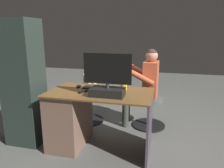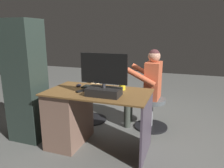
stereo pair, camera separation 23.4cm
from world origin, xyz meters
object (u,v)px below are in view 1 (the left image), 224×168
object	(u,v)px
monitor	(107,83)
computer_mouse	(79,86)
keyboard	(100,88)
teddy_bear	(88,84)
visitor_chair	(149,110)
desk	(76,116)
tv_remote	(84,92)
office_chair_teddy	(89,106)
person	(145,82)
cup	(124,86)

from	to	relation	value
monitor	computer_mouse	world-z (taller)	monitor
keyboard	teddy_bear	world-z (taller)	teddy_bear
monitor	teddy_bear	bearing A→B (deg)	-57.34
teddy_bear	visitor_chair	size ratio (longest dim) A/B	0.67
desk	computer_mouse	distance (m)	0.39
keyboard	tv_remote	xyz separation A→B (m)	(0.13, 0.20, -0.00)
office_chair_teddy	monitor	bearing A→B (deg)	123.00
office_chair_teddy	teddy_bear	xyz separation A→B (m)	(0.00, -0.01, 0.35)
tv_remote	computer_mouse	bearing A→B (deg)	-29.23
keyboard	visitor_chair	size ratio (longest dim) A/B	0.84
office_chair_teddy	keyboard	bearing A→B (deg)	122.54
desk	teddy_bear	world-z (taller)	teddy_bear
desk	monitor	bearing A→B (deg)	164.01
person	visitor_chair	bearing A→B (deg)	-176.99
desk	keyboard	bearing A→B (deg)	-155.34
keyboard	person	bearing A→B (deg)	-127.40
monitor	computer_mouse	size ratio (longest dim) A/B	5.55
desk	tv_remote	distance (m)	0.39
cup	monitor	bearing A→B (deg)	67.39
keyboard	office_chair_teddy	size ratio (longest dim) A/B	0.87
monitor	teddy_bear	distance (m)	1.08
cup	person	world-z (taller)	person
keyboard	visitor_chair	bearing A→B (deg)	-131.52
computer_mouse	visitor_chair	world-z (taller)	computer_mouse
monitor	cup	size ratio (longest dim) A/B	5.68
cup	visitor_chair	distance (m)	0.85
desk	keyboard	xyz separation A→B (m)	(-0.28, -0.13, 0.36)
desk	keyboard	world-z (taller)	keyboard
keyboard	teddy_bear	xyz separation A→B (m)	(0.39, -0.62, -0.13)
tv_remote	office_chair_teddy	size ratio (longest dim) A/B	0.31
cup	visitor_chair	size ratio (longest dim) A/B	0.19
computer_mouse	tv_remote	size ratio (longest dim) A/B	0.64
monitor	teddy_bear	size ratio (longest dim) A/B	1.61
monitor	person	distance (m)	0.99
computer_mouse	visitor_chair	size ratio (longest dim) A/B	0.19
keyboard	teddy_bear	distance (m)	0.74
office_chair_teddy	visitor_chair	size ratio (longest dim) A/B	0.97
desk	office_chair_teddy	xyz separation A→B (m)	(0.11, -0.74, -0.12)
teddy_bear	desk	bearing A→B (deg)	98.01
keyboard	cup	size ratio (longest dim) A/B	4.48
desk	tv_remote	size ratio (longest dim) A/B	8.26
keyboard	person	xyz separation A→B (m)	(-0.50, -0.65, -0.05)
cup	office_chair_teddy	size ratio (longest dim) A/B	0.19
monitor	visitor_chair	bearing A→B (deg)	-113.86
monitor	keyboard	size ratio (longest dim) A/B	1.27
tv_remote	cup	bearing A→B (deg)	-127.18
keyboard	visitor_chair	xyz separation A→B (m)	(-0.58, -0.66, -0.48)
cup	teddy_bear	distance (m)	0.91
monitor	keyboard	bearing A→B (deg)	-55.96
cup	tv_remote	world-z (taller)	cup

